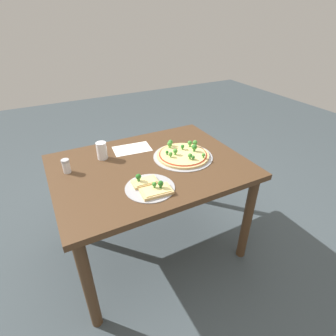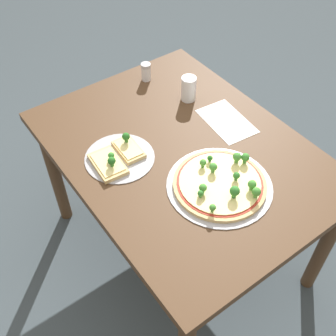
{
  "view_description": "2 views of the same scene",
  "coord_description": "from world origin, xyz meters",
  "px_view_note": "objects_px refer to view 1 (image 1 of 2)",
  "views": [
    {
      "loc": [
        -0.55,
        -1.28,
        1.53
      ],
      "look_at": [
        0.06,
        -0.12,
        0.72
      ],
      "focal_mm": 28.0,
      "sensor_mm": 36.0,
      "label": 1
    },
    {
      "loc": [
        0.92,
        -0.74,
        1.86
      ],
      "look_at": [
        0.06,
        -0.12,
        0.72
      ],
      "focal_mm": 45.0,
      "sensor_mm": 36.0,
      "label": 2
    }
  ],
  "objects_px": {
    "pizza_tray_slice": "(151,187)",
    "drinking_cup": "(102,151)",
    "dining_table": "(150,177)",
    "pizza_tray_whole": "(183,154)",
    "condiment_shaker": "(66,166)"
  },
  "relations": [
    {
      "from": "pizza_tray_slice",
      "to": "drinking_cup",
      "type": "relative_size",
      "value": 2.42
    },
    {
      "from": "dining_table",
      "to": "pizza_tray_whole",
      "type": "relative_size",
      "value": 3.04
    },
    {
      "from": "drinking_cup",
      "to": "condiment_shaker",
      "type": "xyz_separation_m",
      "value": [
        -0.23,
        -0.07,
        -0.01
      ]
    },
    {
      "from": "dining_table",
      "to": "drinking_cup",
      "type": "height_order",
      "value": "drinking_cup"
    },
    {
      "from": "pizza_tray_whole",
      "to": "drinking_cup",
      "type": "relative_size",
      "value": 3.45
    },
    {
      "from": "pizza_tray_whole",
      "to": "pizza_tray_slice",
      "type": "height_order",
      "value": "pizza_tray_whole"
    },
    {
      "from": "pizza_tray_whole",
      "to": "condiment_shaker",
      "type": "height_order",
      "value": "condiment_shaker"
    },
    {
      "from": "condiment_shaker",
      "to": "drinking_cup",
      "type": "bearing_deg",
      "value": 16.38
    },
    {
      "from": "pizza_tray_whole",
      "to": "condiment_shaker",
      "type": "relative_size",
      "value": 4.56
    },
    {
      "from": "pizza_tray_slice",
      "to": "drinking_cup",
      "type": "bearing_deg",
      "value": 106.88
    },
    {
      "from": "pizza_tray_whole",
      "to": "drinking_cup",
      "type": "height_order",
      "value": "drinking_cup"
    },
    {
      "from": "pizza_tray_whole",
      "to": "condiment_shaker",
      "type": "xyz_separation_m",
      "value": [
        -0.7,
        0.15,
        0.03
      ]
    },
    {
      "from": "pizza_tray_whole",
      "to": "drinking_cup",
      "type": "distance_m",
      "value": 0.52
    },
    {
      "from": "pizza_tray_slice",
      "to": "pizza_tray_whole",
      "type": "bearing_deg",
      "value": 34.46
    },
    {
      "from": "dining_table",
      "to": "condiment_shaker",
      "type": "relative_size",
      "value": 13.85
    }
  ]
}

